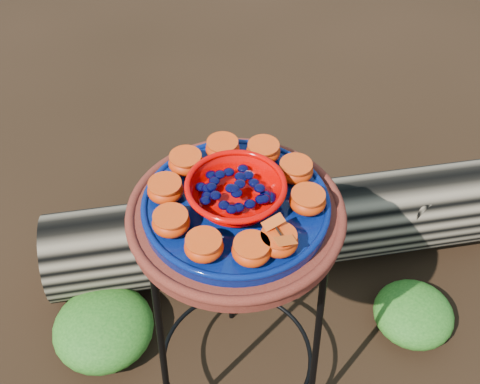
{
  "coord_description": "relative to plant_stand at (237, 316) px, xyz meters",
  "views": [
    {
      "loc": [
        -0.06,
        -0.8,
        1.63
      ],
      "look_at": [
        0.01,
        0.0,
        0.79
      ],
      "focal_mm": 45.0,
      "sensor_mm": 36.0,
      "label": 1
    }
  ],
  "objects": [
    {
      "name": "orange_half_7",
      "position": [
        -0.13,
        -0.06,
        0.43
      ],
      "size": [
        0.07,
        0.07,
        0.04
      ],
      "primitive_type": "ellipsoid",
      "color": "#D13A00",
      "rests_on": "cobalt_plate"
    },
    {
      "name": "orange_half_2",
      "position": [
        0.13,
        0.06,
        0.43
      ],
      "size": [
        0.07,
        0.07,
        0.04
      ],
      "primitive_type": "ellipsoid",
      "color": "#D13A00",
      "rests_on": "cobalt_plate"
    },
    {
      "name": "orange_half_6",
      "position": [
        -0.14,
        0.03,
        0.43
      ],
      "size": [
        0.07,
        0.07,
        0.04
      ],
      "primitive_type": "ellipsoid",
      "color": "#D13A00",
      "rests_on": "cobalt_plate"
    },
    {
      "name": "orange_half_8",
      "position": [
        -0.07,
        -0.12,
        0.43
      ],
      "size": [
        0.07,
        0.07,
        0.04
      ],
      "primitive_type": "ellipsoid",
      "color": "#D13A00",
      "rests_on": "cobalt_plate"
    },
    {
      "name": "glass_gems",
      "position": [
        0.0,
        0.0,
        0.47
      ],
      "size": [
        0.14,
        0.14,
        0.02
      ],
      "primitive_type": null,
      "color": "black",
      "rests_on": "red_bowl"
    },
    {
      "name": "red_bowl",
      "position": [
        0.0,
        0.0,
        0.44
      ],
      "size": [
        0.19,
        0.19,
        0.05
      ],
      "primitive_type": null,
      "color": "#D50200",
      "rests_on": "cobalt_plate"
    },
    {
      "name": "plant_stand",
      "position": [
        0.0,
        0.0,
        0.0
      ],
      "size": [
        0.44,
        0.44,
        0.7
      ],
      "primitive_type": null,
      "color": "black",
      "rests_on": "ground"
    },
    {
      "name": "orange_half_1",
      "position": [
        0.14,
        -0.03,
        0.43
      ],
      "size": [
        0.07,
        0.07,
        0.04
      ],
      "primitive_type": "ellipsoid",
      "color": "#D13A00",
      "rests_on": "cobalt_plate"
    },
    {
      "name": "cobalt_plate",
      "position": [
        0.0,
        0.0,
        0.4
      ],
      "size": [
        0.37,
        0.37,
        0.02
      ],
      "primitive_type": "cylinder",
      "color": "#00093B",
      "rests_on": "terracotta_saucer"
    },
    {
      "name": "orange_half_5",
      "position": [
        -0.1,
        0.1,
        0.43
      ],
      "size": [
        0.07,
        0.07,
        0.04
      ],
      "primitive_type": "ellipsoid",
      "color": "#D13A00",
      "rests_on": "cobalt_plate"
    },
    {
      "name": "foliage_back",
      "position": [
        -0.25,
        0.51,
        -0.27
      ],
      "size": [
        0.33,
        0.33,
        0.16
      ],
      "primitive_type": "ellipsoid",
      "color": "#184F12",
      "rests_on": "ground"
    },
    {
      "name": "orange_half_4",
      "position": [
        -0.02,
        0.14,
        0.43
      ],
      "size": [
        0.07,
        0.07,
        0.04
      ],
      "primitive_type": "ellipsoid",
      "color": "#D13A00",
      "rests_on": "cobalt_plate"
    },
    {
      "name": "driftwood_log",
      "position": [
        0.18,
        0.46,
        -0.21
      ],
      "size": [
        1.51,
        0.52,
        0.28
      ],
      "primitive_type": null,
      "rotation": [
        0.0,
        0.0,
        0.09
      ],
      "color": "black",
      "rests_on": "ground"
    },
    {
      "name": "orange_half_3",
      "position": [
        0.07,
        0.12,
        0.43
      ],
      "size": [
        0.07,
        0.07,
        0.04
      ],
      "primitive_type": "ellipsoid",
      "color": "#D13A00",
      "rests_on": "cobalt_plate"
    },
    {
      "name": "orange_half_9",
      "position": [
        0.02,
        -0.14,
        0.43
      ],
      "size": [
        0.07,
        0.07,
        0.04
      ],
      "primitive_type": "ellipsoid",
      "color": "#D13A00",
      "rests_on": "cobalt_plate"
    },
    {
      "name": "terracotta_saucer",
      "position": [
        0.0,
        0.0,
        0.37
      ],
      "size": [
        0.43,
        0.43,
        0.04
      ],
      "primitive_type": "cylinder",
      "color": "#57140E",
      "rests_on": "plant_stand"
    },
    {
      "name": "foliage_left",
      "position": [
        -0.38,
        0.17,
        -0.28
      ],
      "size": [
        0.3,
        0.3,
        0.15
      ],
      "primitive_type": "ellipsoid",
      "color": "#184F12",
      "rests_on": "ground"
    },
    {
      "name": "foliage_right",
      "position": [
        0.55,
        0.15,
        -0.29
      ],
      "size": [
        0.24,
        0.24,
        0.12
      ],
      "primitive_type": "ellipsoid",
      "color": "#184F12",
      "rests_on": "ground"
    },
    {
      "name": "butterfly",
      "position": [
        0.07,
        -0.12,
        0.46
      ],
      "size": [
        0.1,
        0.08,
        0.02
      ],
      "primitive_type": null,
      "rotation": [
        0.0,
        0.0,
        0.34
      ],
      "color": "#DA4A12",
      "rests_on": "orange_half_0"
    },
    {
      "name": "orange_half_0",
      "position": [
        0.07,
        -0.12,
        0.43
      ],
      "size": [
        0.07,
        0.07,
        0.04
      ],
      "primitive_type": "ellipsoid",
      "color": "#D13A00",
      "rests_on": "cobalt_plate"
    },
    {
      "name": "ground",
      "position": [
        0.0,
        0.0,
        -0.35
      ],
      "size": [
        60.0,
        60.0,
        0.0
      ],
      "primitive_type": "plane",
      "color": "black"
    }
  ]
}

